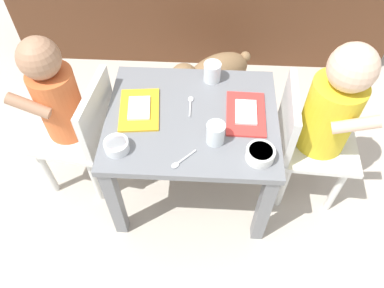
# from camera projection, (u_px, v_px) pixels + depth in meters

# --- Properties ---
(ground_plane) EXTENTS (7.00, 7.00, 0.00)m
(ground_plane) POSITION_uv_depth(u_px,v_px,m) (192.00, 184.00, 1.60)
(ground_plane) COLOR beige
(dining_table) EXTENTS (0.58, 0.49, 0.43)m
(dining_table) POSITION_uv_depth(u_px,v_px,m) (192.00, 131.00, 1.32)
(dining_table) COLOR slate
(dining_table) RESTS_ON ground
(seated_child_left) EXTENTS (0.32, 0.32, 0.70)m
(seated_child_left) POSITION_uv_depth(u_px,v_px,m) (63.00, 104.00, 1.29)
(seated_child_left) COLOR silver
(seated_child_left) RESTS_ON ground
(seated_child_right) EXTENTS (0.30, 0.30, 0.72)m
(seated_child_right) POSITION_uv_depth(u_px,v_px,m) (328.00, 112.00, 1.24)
(seated_child_right) COLOR silver
(seated_child_right) RESTS_ON ground
(dog) EXTENTS (0.40, 0.31, 0.30)m
(dog) POSITION_uv_depth(u_px,v_px,m) (212.00, 74.00, 1.74)
(dog) COLOR olive
(dog) RESTS_ON ground
(food_tray_left) EXTENTS (0.15, 0.21, 0.02)m
(food_tray_left) POSITION_uv_depth(u_px,v_px,m) (139.00, 109.00, 1.27)
(food_tray_left) COLOR gold
(food_tray_left) RESTS_ON dining_table
(food_tray_right) EXTENTS (0.13, 0.20, 0.02)m
(food_tray_right) POSITION_uv_depth(u_px,v_px,m) (246.00, 113.00, 1.26)
(food_tray_right) COLOR red
(food_tray_right) RESTS_ON dining_table
(water_cup_left) EXTENTS (0.06, 0.06, 0.07)m
(water_cup_left) POSITION_uv_depth(u_px,v_px,m) (215.00, 134.00, 1.17)
(water_cup_left) COLOR white
(water_cup_left) RESTS_ON dining_table
(water_cup_right) EXTENTS (0.06, 0.06, 0.07)m
(water_cup_right) POSITION_uv_depth(u_px,v_px,m) (212.00, 73.00, 1.35)
(water_cup_right) COLOR white
(water_cup_right) RESTS_ON dining_table
(cereal_bowl_right_side) EXTENTS (0.09, 0.09, 0.04)m
(cereal_bowl_right_side) POSITION_uv_depth(u_px,v_px,m) (260.00, 154.00, 1.14)
(cereal_bowl_right_side) COLOR white
(cereal_bowl_right_side) RESTS_ON dining_table
(veggie_bowl_far) EXTENTS (0.08, 0.08, 0.04)m
(veggie_bowl_far) POSITION_uv_depth(u_px,v_px,m) (117.00, 146.00, 1.16)
(veggie_bowl_far) COLOR white
(veggie_bowl_far) RESTS_ON dining_table
(spoon_by_left_tray) EXTENTS (0.02, 0.10, 0.01)m
(spoon_by_left_tray) POSITION_uv_depth(u_px,v_px,m) (190.00, 104.00, 1.29)
(spoon_by_left_tray) COLOR silver
(spoon_by_left_tray) RESTS_ON dining_table
(spoon_by_right_tray) EXTENTS (0.08, 0.08, 0.01)m
(spoon_by_right_tray) POSITION_uv_depth(u_px,v_px,m) (181.00, 161.00, 1.14)
(spoon_by_right_tray) COLOR silver
(spoon_by_right_tray) RESTS_ON dining_table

